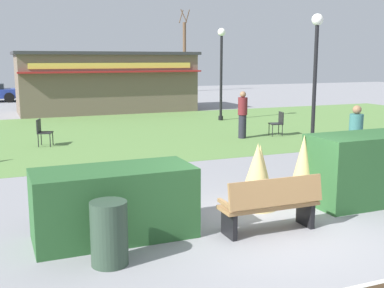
{
  "coord_description": "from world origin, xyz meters",
  "views": [
    {
      "loc": [
        -4.23,
        -6.42,
        2.84
      ],
      "look_at": [
        -0.04,
        3.63,
        0.9
      ],
      "focal_mm": 45.0,
      "sensor_mm": 36.0,
      "label": 1
    }
  ],
  "objects_px": {
    "park_bench": "(271,204)",
    "person_standing": "(243,114)",
    "person_strolling": "(355,138)",
    "lamppost_mid": "(315,65)",
    "trash_bin": "(109,233)",
    "cafe_chair_west": "(278,122)",
    "cafe_chair_center": "(42,130)",
    "lamppost_far": "(221,63)",
    "tree_left_bg": "(184,55)",
    "food_kiosk": "(107,82)",
    "parked_car_center_slot": "(64,90)"
  },
  "relations": [
    {
      "from": "park_bench",
      "to": "person_standing",
      "type": "relative_size",
      "value": 1.01
    },
    {
      "from": "person_strolling",
      "to": "person_standing",
      "type": "relative_size",
      "value": 1.0
    },
    {
      "from": "lamppost_mid",
      "to": "trash_bin",
      "type": "xyz_separation_m",
      "value": [
        -8.02,
        -6.23,
        -2.19
      ]
    },
    {
      "from": "cafe_chair_west",
      "to": "cafe_chair_center",
      "type": "relative_size",
      "value": 1.0
    },
    {
      "from": "lamppost_far",
      "to": "cafe_chair_west",
      "type": "xyz_separation_m",
      "value": [
        -0.03,
        -4.92,
        -2.11
      ]
    },
    {
      "from": "park_bench",
      "to": "trash_bin",
      "type": "bearing_deg",
      "value": -175.37
    },
    {
      "from": "park_bench",
      "to": "tree_left_bg",
      "type": "relative_size",
      "value": 0.25
    },
    {
      "from": "food_kiosk",
      "to": "parked_car_center_slot",
      "type": "relative_size",
      "value": 2.25
    },
    {
      "from": "park_bench",
      "to": "cafe_chair_west",
      "type": "height_order",
      "value": "park_bench"
    },
    {
      "from": "trash_bin",
      "to": "lamppost_far",
      "type": "bearing_deg",
      "value": 58.49
    },
    {
      "from": "lamppost_mid",
      "to": "person_strolling",
      "type": "xyz_separation_m",
      "value": [
        -0.97,
        -3.06,
        -1.78
      ]
    },
    {
      "from": "lamppost_mid",
      "to": "trash_bin",
      "type": "height_order",
      "value": "lamppost_mid"
    },
    {
      "from": "trash_bin",
      "to": "person_standing",
      "type": "xyz_separation_m",
      "value": [
        6.9,
        8.84,
        0.41
      ]
    },
    {
      "from": "trash_bin",
      "to": "cafe_chair_center",
      "type": "height_order",
      "value": "trash_bin"
    },
    {
      "from": "person_standing",
      "to": "tree_left_bg",
      "type": "height_order",
      "value": "tree_left_bg"
    },
    {
      "from": "lamppost_far",
      "to": "food_kiosk",
      "type": "bearing_deg",
      "value": 124.57
    },
    {
      "from": "cafe_chair_center",
      "to": "lamppost_mid",
      "type": "bearing_deg",
      "value": -25.02
    },
    {
      "from": "person_strolling",
      "to": "tree_left_bg",
      "type": "relative_size",
      "value": 0.24
    },
    {
      "from": "lamppost_mid",
      "to": "cafe_chair_center",
      "type": "height_order",
      "value": "lamppost_mid"
    },
    {
      "from": "lamppost_mid",
      "to": "trash_bin",
      "type": "bearing_deg",
      "value": -142.14
    },
    {
      "from": "lamppost_mid",
      "to": "lamppost_far",
      "type": "bearing_deg",
      "value": 86.81
    },
    {
      "from": "park_bench",
      "to": "person_standing",
      "type": "bearing_deg",
      "value": 64.28
    },
    {
      "from": "food_kiosk",
      "to": "parked_car_center_slot",
      "type": "bearing_deg",
      "value": 96.97
    },
    {
      "from": "food_kiosk",
      "to": "cafe_chair_west",
      "type": "xyz_separation_m",
      "value": [
        3.98,
        -10.75,
        -1.08
      ]
    },
    {
      "from": "trash_bin",
      "to": "food_kiosk",
      "type": "distance_m",
      "value": 20.11
    },
    {
      "from": "person_strolling",
      "to": "lamppost_mid",
      "type": "bearing_deg",
      "value": -7.91
    },
    {
      "from": "cafe_chair_center",
      "to": "tree_left_bg",
      "type": "distance_m",
      "value": 26.98
    },
    {
      "from": "cafe_chair_center",
      "to": "parked_car_center_slot",
      "type": "xyz_separation_m",
      "value": [
        3.27,
        18.37,
        0.12
      ]
    },
    {
      "from": "cafe_chair_center",
      "to": "person_strolling",
      "type": "relative_size",
      "value": 0.53
    },
    {
      "from": "tree_left_bg",
      "to": "parked_car_center_slot",
      "type": "bearing_deg",
      "value": -157.58
    },
    {
      "from": "trash_bin",
      "to": "person_strolling",
      "type": "distance_m",
      "value": 7.73
    },
    {
      "from": "person_standing",
      "to": "tree_left_bg",
      "type": "xyz_separation_m",
      "value": [
        7.31,
        23.94,
        2.24
      ]
    },
    {
      "from": "park_bench",
      "to": "lamppost_far",
      "type": "relative_size",
      "value": 0.41
    },
    {
      "from": "lamppost_far",
      "to": "cafe_chair_west",
      "type": "height_order",
      "value": "lamppost_far"
    },
    {
      "from": "park_bench",
      "to": "lamppost_far",
      "type": "height_order",
      "value": "lamppost_far"
    },
    {
      "from": "lamppost_far",
      "to": "lamppost_mid",
      "type": "bearing_deg",
      "value": -93.19
    },
    {
      "from": "lamppost_mid",
      "to": "tree_left_bg",
      "type": "bearing_deg",
      "value": 76.87
    },
    {
      "from": "trash_bin",
      "to": "person_strolling",
      "type": "xyz_separation_m",
      "value": [
        7.04,
        3.17,
        0.41
      ]
    },
    {
      "from": "person_strolling",
      "to": "person_standing",
      "type": "distance_m",
      "value": 5.67
    },
    {
      "from": "cafe_chair_west",
      "to": "parked_car_center_slot",
      "type": "relative_size",
      "value": 0.21
    },
    {
      "from": "cafe_chair_west",
      "to": "food_kiosk",
      "type": "bearing_deg",
      "value": 110.34
    },
    {
      "from": "lamppost_mid",
      "to": "trash_bin",
      "type": "relative_size",
      "value": 4.62
    },
    {
      "from": "park_bench",
      "to": "person_strolling",
      "type": "relative_size",
      "value": 1.01
    },
    {
      "from": "lamppost_mid",
      "to": "lamppost_far",
      "type": "height_order",
      "value": "same"
    },
    {
      "from": "person_strolling",
      "to": "person_standing",
      "type": "bearing_deg",
      "value": 11.22
    },
    {
      "from": "person_strolling",
      "to": "person_standing",
      "type": "xyz_separation_m",
      "value": [
        -0.15,
        5.67,
        0.0
      ]
    },
    {
      "from": "tree_left_bg",
      "to": "cafe_chair_west",
      "type": "bearing_deg",
      "value": -103.63
    },
    {
      "from": "cafe_chair_center",
      "to": "tree_left_bg",
      "type": "height_order",
      "value": "tree_left_bg"
    },
    {
      "from": "cafe_chair_west",
      "to": "person_standing",
      "type": "relative_size",
      "value": 0.53
    },
    {
      "from": "trash_bin",
      "to": "lamppost_mid",
      "type": "bearing_deg",
      "value": 37.86
    }
  ]
}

